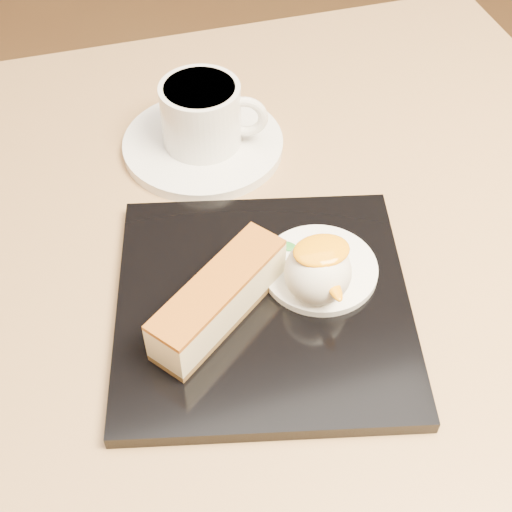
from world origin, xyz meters
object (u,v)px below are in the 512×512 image
object	(u,v)px
ice_cream_scoop	(318,272)
cheesecake	(219,299)
coffee_cup	(203,114)
dessert_plate	(263,305)
table	(238,415)
saucer	(203,144)

from	to	relation	value
ice_cream_scoop	cheesecake	bearing A→B (deg)	-180.00
cheesecake	coffee_cup	size ratio (longest dim) A/B	1.22
dessert_plate	table	bearing A→B (deg)	173.59
cheesecake	table	bearing A→B (deg)	-7.43
table	dessert_plate	size ratio (longest dim) A/B	3.64
dessert_plate	saucer	bearing A→B (deg)	90.00
table	dessert_plate	distance (m)	0.16
dessert_plate	saucer	xyz separation A→B (m)	(0.00, 0.20, -0.00)
dessert_plate	cheesecake	xyz separation A→B (m)	(-0.04, -0.00, 0.03)
table	saucer	world-z (taller)	saucer
table	ice_cream_scoop	xyz separation A→B (m)	(0.06, -0.01, 0.19)
saucer	coffee_cup	bearing A→B (deg)	-20.76
dessert_plate	cheesecake	size ratio (longest dim) A/B	1.89
cheesecake	coffee_cup	distance (m)	0.21
ice_cream_scoop	coffee_cup	size ratio (longest dim) A/B	0.53
table	coffee_cup	xyz separation A→B (m)	(0.02, 0.20, 0.20)
saucer	dessert_plate	bearing A→B (deg)	-90.00
dessert_plate	ice_cream_scoop	xyz separation A→B (m)	(0.04, -0.00, 0.03)
table	saucer	bearing A→B (deg)	83.59
coffee_cup	dessert_plate	bearing A→B (deg)	-69.74
ice_cream_scoop	saucer	size ratio (longest dim) A/B	0.33
dessert_plate	saucer	world-z (taller)	dessert_plate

